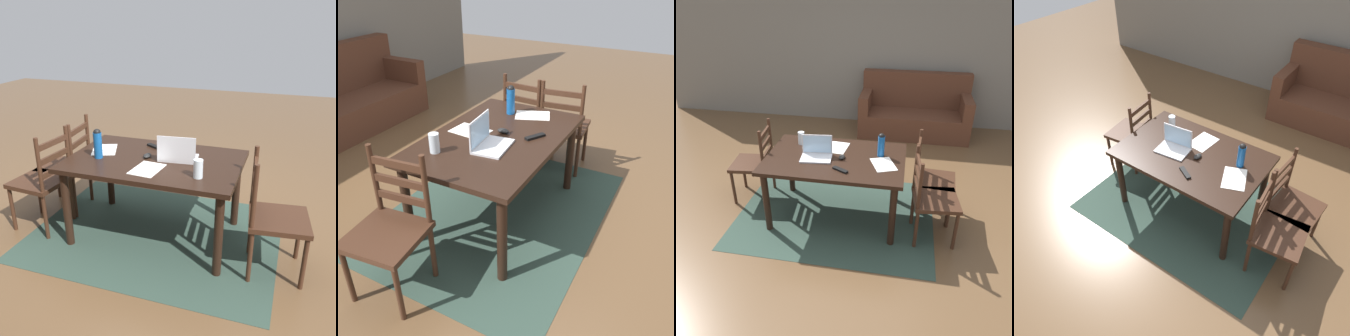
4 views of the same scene
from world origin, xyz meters
The scene contains 14 objects.
ground_plane centered at (0.00, 0.00, 0.00)m, with size 14.00×14.00×0.00m, color brown.
area_rug centered at (0.00, 0.00, 0.00)m, with size 2.19×1.68×0.01m, color #2D4238.
dining_table centered at (0.00, 0.00, 0.64)m, with size 1.46×0.96×0.73m.
chair_right_near centered at (1.02, -0.20, 0.46)m, with size 0.48×0.48×0.95m.
chair_right_far centered at (1.02, 0.19, 0.46)m, with size 0.47×0.47×0.95m.
chair_left_far centered at (-1.02, 0.20, 0.46)m, with size 0.49×0.49×0.95m.
couch centered at (0.82, 2.60, 0.36)m, with size 1.80×0.80×1.00m.
laptop centered at (-0.19, -0.03, 0.79)m, with size 0.34×0.25×0.23m.
water_bottle centered at (0.47, 0.12, 0.86)m, with size 0.07×0.07×0.26m.
drinking_glass centered at (-0.44, 0.26, 0.80)m, with size 0.07×0.07×0.14m, color silver.
computer_mouse centered at (0.07, -0.02, 0.75)m, with size 0.06×0.10×0.03m, color black.
tv_remote centered at (0.11, -0.28, 0.74)m, with size 0.04×0.17×0.02m, color black.
paper_stack_left centered at (-0.02, 0.23, 0.73)m, with size 0.21×0.30×0.00m, color white.
paper_stack_right centered at (0.51, -0.07, 0.73)m, with size 0.21×0.30×0.00m, color white.
Camera 2 is at (-2.26, -1.29, 1.95)m, focal length 39.42 mm.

